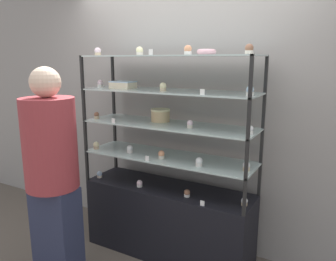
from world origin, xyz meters
name	(u,v)px	position (x,y,z in m)	size (l,w,h in m)	color
ground_plane	(168,252)	(0.00, 0.00, 0.00)	(20.00, 20.00, 0.00)	brown
back_wall	(187,113)	(0.00, 0.38, 1.30)	(8.00, 0.05, 2.60)	gray
display_base	(168,220)	(0.00, 0.00, 0.33)	(1.57, 0.46, 0.67)	black
display_riser_lower	(168,158)	(0.00, 0.00, 0.94)	(1.57, 0.46, 0.29)	black
display_riser_middle	(168,126)	(0.00, 0.00, 1.24)	(1.57, 0.46, 0.29)	black
display_riser_upper	(168,92)	(0.00, 0.00, 1.53)	(1.57, 0.46, 0.29)	black
display_riser_top	(168,57)	(0.00, 0.00, 1.83)	(1.57, 0.46, 0.29)	black
layer_cake_centerpiece	(160,115)	(-0.12, 0.07, 1.31)	(0.18, 0.18, 0.12)	#DBBC84
sheet_cake_frosted	(123,85)	(-0.46, -0.02, 1.58)	(0.22, 0.15, 0.06)	beige
cupcake_0	(100,174)	(-0.72, -0.11, 0.70)	(0.05, 0.05, 0.06)	beige
cupcake_1	(140,184)	(-0.23, -0.12, 0.70)	(0.05, 0.05, 0.06)	white
cupcake_2	(187,193)	(0.25, -0.11, 0.70)	(0.05, 0.05, 0.06)	white
cupcake_3	(244,202)	(0.72, -0.03, 0.70)	(0.05, 0.05, 0.06)	#CCB28C
price_tag_0	(202,203)	(0.43, -0.21, 0.69)	(0.04, 0.00, 0.04)	white
cupcake_4	(96,145)	(-0.73, -0.13, 1.00)	(0.06, 0.06, 0.07)	#CCB28C
cupcake_5	(130,149)	(-0.36, -0.08, 1.00)	(0.06, 0.06, 0.07)	white
cupcake_6	(161,155)	(-0.01, -0.09, 1.00)	(0.06, 0.06, 0.07)	beige
cupcake_7	(199,162)	(0.36, -0.12, 1.00)	(0.06, 0.06, 0.07)	white
cupcake_8	(246,166)	(0.72, -0.04, 1.00)	(0.06, 0.06, 0.07)	#CCB28C
price_tag_1	(147,158)	(-0.09, -0.21, 0.98)	(0.04, 0.00, 0.04)	white
cupcake_9	(97,115)	(-0.72, -0.11, 1.29)	(0.05, 0.05, 0.07)	#CCB28C
cupcake_10	(190,124)	(0.24, -0.07, 1.29)	(0.05, 0.05, 0.07)	beige
cupcake_11	(250,130)	(0.74, -0.05, 1.29)	(0.05, 0.05, 0.07)	white
price_tag_2	(113,121)	(-0.44, -0.21, 1.28)	(0.04, 0.00, 0.04)	white
cupcake_12	(100,84)	(-0.72, -0.04, 1.58)	(0.06, 0.06, 0.07)	white
cupcake_13	(163,87)	(0.00, -0.08, 1.58)	(0.06, 0.06, 0.07)	#CCB28C
cupcake_14	(250,91)	(0.73, -0.09, 1.58)	(0.06, 0.06, 0.07)	white
price_tag_3	(202,92)	(0.41, -0.21, 1.57)	(0.04, 0.00, 0.04)	white
cupcake_15	(98,52)	(-0.72, -0.05, 1.88)	(0.06, 0.06, 0.07)	#CCB28C
cupcake_16	(140,51)	(-0.26, -0.05, 1.88)	(0.06, 0.06, 0.07)	beige
cupcake_17	(188,50)	(0.24, -0.11, 1.88)	(0.06, 0.06, 0.07)	white
cupcake_18	(249,49)	(0.71, -0.08, 1.88)	(0.06, 0.06, 0.07)	beige
price_tag_4	(151,52)	(-0.04, -0.21, 1.87)	(0.04, 0.00, 0.04)	white
donut_glazed	(206,52)	(0.36, -0.03, 1.87)	(0.15, 0.15, 0.04)	#EFB2BC
customer_figure	(52,172)	(-0.61, -0.77, 0.94)	(0.41, 0.41, 1.76)	#282D47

